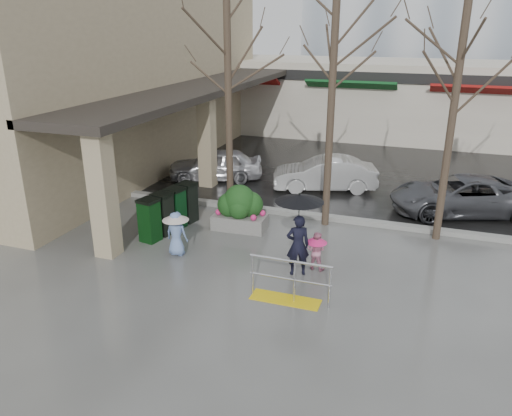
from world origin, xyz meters
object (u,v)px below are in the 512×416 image
Objects in this scene: news_boxes at (169,211)px; child_blue at (176,230)px; tree_mideast at (459,67)px; car_a at (216,165)px; woman at (299,225)px; planter at (240,208)px; tree_west at (228,53)px; tree_midwest at (334,50)px; handrail at (288,286)px; car_c at (462,195)px; child_pink at (316,248)px; car_b at (325,174)px.

child_blue is at bearing -44.23° from news_boxes.
car_a is (-8.43, 3.21, -4.23)m from tree_mideast.
woman is 1.31× the size of planter.
tree_west is at bearing -69.86° from woman.
planter is (0.82, -1.23, -4.41)m from tree_west.
planter is at bearing -152.66° from tree_midwest.
planter is at bearing 125.43° from handrail.
woman is 3.36m from planter.
tree_midwest is at bearing -132.79° from child_blue.
car_a is (-5.29, 8.01, 0.25)m from handrail.
news_boxes is at bearing -154.69° from tree_midwest.
car_a is at bearing -73.99° from child_blue.
woman is (-0.14, 1.31, 0.94)m from handrail.
car_c is at bearing 31.01° from tree_midwest.
child_pink is 3.32m from planter.
child_pink is at bearing -33.42° from planter.
child_blue is at bearing -70.01° from car_c.
news_boxes is (-4.36, 1.44, -0.68)m from woman.
tree_midwest is at bearing 91.91° from handrail.
tree_west is at bearing -180.00° from tree_mideast.
car_b is at bearing 67.69° from news_boxes.
tree_mideast is 6.01m from child_pink.
tree_midwest is 5.25m from woman.
handrail is 5.28m from news_boxes.
woman reaches higher than child_pink.
handrail is 1.77m from child_pink.
tree_west is 0.97× the size of tree_midwest.
planter is 0.43× the size of car_b.
child_blue is 0.53× the size of news_boxes.
car_b is at bearing 96.43° from handrail.
child_blue reaches higher than handrail.
child_pink is at bearing -40.42° from tree_west.
planter is at bearing -112.12° from child_blue.
tree_west is 1.78× the size of car_b.
tree_west reaches higher than handrail.
tree_midwest is at bearing -75.16° from child_pink.
child_blue is 1.75m from news_boxes.
planter reaches higher than handrail.
car_b is at bearing -72.33° from child_pink.
tree_west is 6.50m from tree_mideast.
tree_west is 3.15× the size of woman.
tree_west is at bearing -180.00° from tree_midwest.
woman is 6.94m from car_b.
tree_west is 2.91× the size of news_boxes.
handrail is 0.51× the size of car_a.
woman is 3.42m from child_blue.
woman is 0.92× the size of news_boxes.
car_b is 4.86m from car_c.
handrail is 0.28× the size of tree_west.
tree_mideast is 5.96m from woman.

